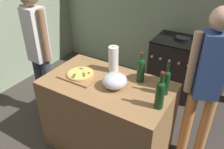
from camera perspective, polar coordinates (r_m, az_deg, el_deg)
The scene contains 14 objects.
ground_plane at distance 3.29m, azimuth 3.78°, elevation -10.91°, with size 4.69×3.22×0.02m, color #3F3833.
kitchen_wall_rear at distance 3.82m, azimuth 14.52°, elevation 16.74°, with size 4.69×0.10×2.60m, color #99A889.
kitchen_wall_left at distance 3.96m, azimuth -24.43°, elevation 15.52°, with size 0.10×3.22×2.60m, color #99A889.
counter at distance 2.63m, azimuth -1.15°, elevation -10.34°, with size 1.33×0.77×0.90m, color #9E7247.
cutting_board at distance 2.48m, azimuth -7.75°, elevation -0.21°, with size 0.40×0.32×0.02m, color #9E7247.
pizza at distance 2.47m, azimuth -7.78°, elevation 0.20°, with size 0.29×0.29×0.03m.
mixing_bowl at distance 2.25m, azimuth 0.65°, elevation -1.55°, with size 0.25×0.25×0.15m.
paper_towel_roll at distance 2.49m, azimuth 0.37°, elevation 3.79°, with size 0.11×0.11×0.30m.
wine_bottle_clear at distance 2.33m, azimuth 7.18°, elevation 1.35°, with size 0.08×0.08×0.33m.
wine_bottle_dark at distance 2.18m, azimuth 13.29°, elevation -1.68°, with size 0.06×0.06×0.34m.
wine_bottle_amber at distance 1.99m, azimuth 11.81°, elevation -4.59°, with size 0.08×0.08×0.36m.
stove at distance 3.68m, azimuth 15.13°, elevation 1.90°, with size 0.66×0.60×0.95m.
person_in_stripes at distance 2.95m, azimuth -17.78°, elevation 6.10°, with size 0.38×0.21×1.74m.
person_in_red at distance 2.35m, azimuth 22.41°, elevation -1.77°, with size 0.37×0.27×1.72m.
Camera 1 is at (1.08, -0.89, 2.18)m, focal length 36.87 mm.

